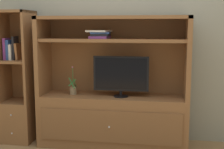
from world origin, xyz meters
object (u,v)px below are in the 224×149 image
at_px(tv_monitor, 121,75).
at_px(magazine_stack, 100,34).
at_px(bookshelf_tall, 19,96).
at_px(media_console, 113,105).
at_px(upright_book_row, 12,50).
at_px(potted_plant, 73,90).

height_order(tv_monitor, magazine_stack, magazine_stack).
xyz_separation_m(magazine_stack, bookshelf_tall, (-1.01, 0.01, -0.75)).
distance_m(media_console, magazine_stack, 0.82).
xyz_separation_m(media_console, upright_book_row, (-1.20, -0.01, 0.62)).
relative_size(potted_plant, magazine_stack, 1.04).
relative_size(tv_monitor, magazine_stack, 1.95).
bearing_deg(magazine_stack, potted_plant, -175.85).
bearing_deg(media_console, upright_book_row, -179.68).
distance_m(bookshelf_tall, upright_book_row, 0.56).
relative_size(media_console, tv_monitor, 2.73).
height_order(media_console, bookshelf_tall, bookshelf_tall).
distance_m(media_console, bookshelf_tall, 1.15).
bearing_deg(media_console, bookshelf_tall, 179.79).
bearing_deg(potted_plant, magazine_stack, 4.15).
bearing_deg(upright_book_row, media_console, 0.32).
height_order(potted_plant, bookshelf_tall, bookshelf_tall).
bearing_deg(upright_book_row, potted_plant, -1.62).
bearing_deg(potted_plant, upright_book_row, 178.38).
distance_m(tv_monitor, bookshelf_tall, 1.29).
xyz_separation_m(tv_monitor, upright_book_row, (-1.30, 0.05, 0.26)).
bearing_deg(magazine_stack, bookshelf_tall, 179.49).
height_order(potted_plant, upright_book_row, upright_book_row).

